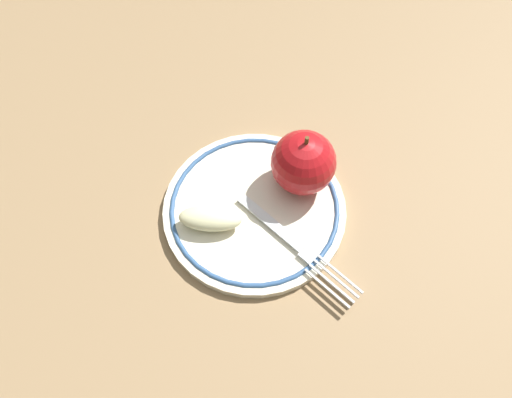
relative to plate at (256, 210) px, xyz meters
name	(u,v)px	position (x,y,z in m)	size (l,w,h in m)	color
ground_plane	(252,215)	(0.00, 0.01, -0.01)	(2.00, 2.00, 0.00)	#90714D
plate	(256,210)	(0.00, 0.00, 0.00)	(0.23, 0.23, 0.01)	silver
apple_red_whole	(303,163)	(-0.02, -0.07, 0.05)	(0.08, 0.08, 0.09)	#B01419
apple_slice_front	(210,218)	(0.03, 0.05, 0.02)	(0.07, 0.03, 0.02)	beige
fork	(290,244)	(-0.06, 0.01, 0.01)	(0.19, 0.03, 0.00)	silver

